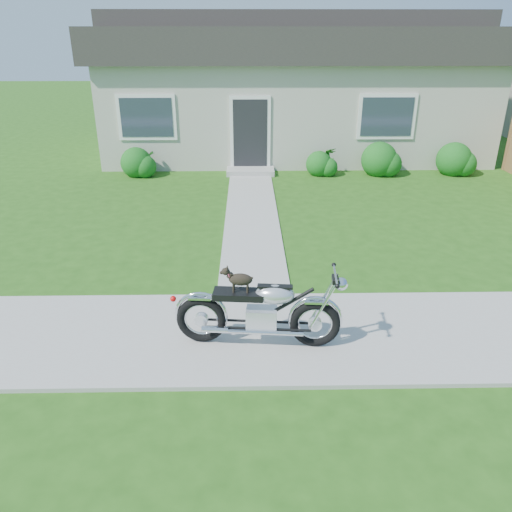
{
  "coord_description": "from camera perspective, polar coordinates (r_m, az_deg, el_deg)",
  "views": [
    {
      "loc": [
        -1.6,
        -5.91,
        3.86
      ],
      "look_at": [
        -1.47,
        1.0,
        0.75
      ],
      "focal_mm": 35.0,
      "sensor_mm": 36.0,
      "label": 1
    }
  ],
  "objects": [
    {
      "name": "house",
      "position": [
        18.05,
        4.26,
        18.75
      ],
      "size": [
        12.6,
        7.03,
        4.5
      ],
      "color": "beige",
      "rests_on": "ground"
    },
    {
      "name": "shrub_row",
      "position": [
        15.07,
        9.81,
        10.65
      ],
      "size": [
        10.27,
        1.04,
        1.04
      ],
      "color": "#185B19",
      "rests_on": "ground"
    },
    {
      "name": "walkway",
      "position": [
        11.56,
        -0.49,
        4.81
      ],
      "size": [
        1.2,
        8.0,
        0.03
      ],
      "primitive_type": "cube",
      "color": "#9E9B93",
      "rests_on": "ground"
    },
    {
      "name": "ground",
      "position": [
        7.23,
        12.04,
        -8.61
      ],
      "size": [
        80.0,
        80.0,
        0.0
      ],
      "primitive_type": "plane",
      "color": "#235114",
      "rests_on": "ground"
    },
    {
      "name": "potted_plant_left",
      "position": [
        15.17,
        -12.36,
        10.2
      ],
      "size": [
        0.67,
        0.72,
        0.65
      ],
      "primitive_type": "imported",
      "rotation": [
        0.0,
        0.0,
        1.89
      ],
      "color": "#185015",
      "rests_on": "ground"
    },
    {
      "name": "sidewalk",
      "position": [
        7.22,
        12.06,
        -8.48
      ],
      "size": [
        24.0,
        2.2,
        0.04
      ],
      "primitive_type": "cube",
      "color": "#9E9B93",
      "rests_on": "ground"
    },
    {
      "name": "motorcycle_with_dog",
      "position": [
        6.53,
        0.63,
        -6.34
      ],
      "size": [
        2.22,
        0.6,
        1.11
      ],
      "rotation": [
        0.0,
        0.0,
        -0.09
      ],
      "color": "black",
      "rests_on": "sidewalk"
    },
    {
      "name": "potted_plant_right",
      "position": [
        15.06,
        8.35,
        10.67
      ],
      "size": [
        0.61,
        0.61,
        0.79
      ],
      "primitive_type": "imported",
      "rotation": [
        0.0,
        0.0,
        3.71
      ],
      "color": "#22631B",
      "rests_on": "ground"
    }
  ]
}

